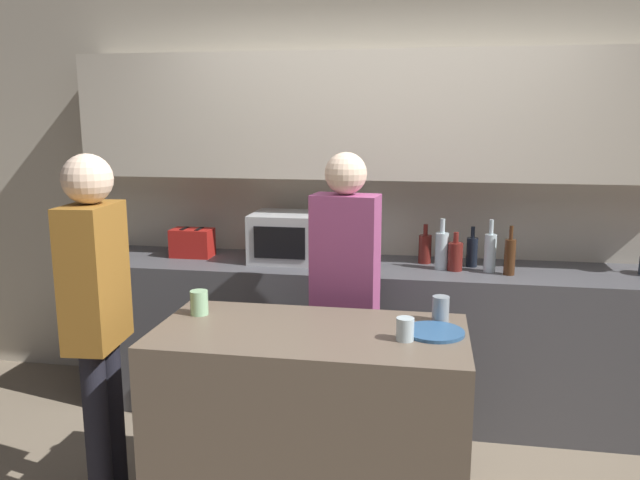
{
  "coord_description": "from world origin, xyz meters",
  "views": [
    {
      "loc": [
        0.3,
        -2.29,
        1.82
      ],
      "look_at": [
        -0.19,
        0.5,
        1.26
      ],
      "focal_mm": 35.0,
      "sensor_mm": 36.0,
      "label": 1
    }
  ],
  "objects_px": {
    "bottle_5": "(510,256)",
    "person_center": "(345,280)",
    "toaster": "(192,243)",
    "person_left": "(96,305)",
    "microwave": "(294,237)",
    "bottle_1": "(442,250)",
    "cup_0": "(199,303)",
    "bottle_2": "(455,256)",
    "bottle_3": "(472,251)",
    "cup_1": "(405,329)",
    "plate_on_island": "(434,332)",
    "bottle_0": "(425,248)",
    "bottle_4": "(490,252)",
    "cup_2": "(441,309)"
  },
  "relations": [
    {
      "from": "cup_1",
      "to": "bottle_1",
      "type": "bearing_deg",
      "value": 82.04
    },
    {
      "from": "microwave",
      "to": "bottle_0",
      "type": "distance_m",
      "value": 0.81
    },
    {
      "from": "bottle_3",
      "to": "bottle_0",
      "type": "bearing_deg",
      "value": 171.13
    },
    {
      "from": "bottle_1",
      "to": "plate_on_island",
      "type": "distance_m",
      "value": 1.09
    },
    {
      "from": "bottle_0",
      "to": "cup_2",
      "type": "xyz_separation_m",
      "value": [
        0.08,
        -1.05,
        -0.06
      ]
    },
    {
      "from": "bottle_5",
      "to": "cup_2",
      "type": "xyz_separation_m",
      "value": [
        -0.4,
        -0.84,
        -0.07
      ]
    },
    {
      "from": "plate_on_island",
      "to": "bottle_0",
      "type": "bearing_deg",
      "value": 92.46
    },
    {
      "from": "bottle_3",
      "to": "cup_1",
      "type": "height_order",
      "value": "bottle_3"
    },
    {
      "from": "cup_0",
      "to": "person_left",
      "type": "bearing_deg",
      "value": -154.06
    },
    {
      "from": "person_center",
      "to": "bottle_4",
      "type": "bearing_deg",
      "value": -140.43
    },
    {
      "from": "person_left",
      "to": "cup_1",
      "type": "bearing_deg",
      "value": 86.17
    },
    {
      "from": "cup_2",
      "to": "person_left",
      "type": "xyz_separation_m",
      "value": [
        -1.52,
        -0.29,
        0.02
      ]
    },
    {
      "from": "bottle_1",
      "to": "plate_on_island",
      "type": "xyz_separation_m",
      "value": [
        -0.05,
        -1.08,
        -0.13
      ]
    },
    {
      "from": "bottle_1",
      "to": "person_center",
      "type": "xyz_separation_m",
      "value": [
        -0.5,
        -0.52,
        -0.07
      ]
    },
    {
      "from": "bottle_2",
      "to": "bottle_3",
      "type": "distance_m",
      "value": 0.16
    },
    {
      "from": "bottle_1",
      "to": "cup_1",
      "type": "height_order",
      "value": "bottle_1"
    },
    {
      "from": "bottle_4",
      "to": "person_left",
      "type": "height_order",
      "value": "person_left"
    },
    {
      "from": "bottle_1",
      "to": "person_center",
      "type": "height_order",
      "value": "person_center"
    },
    {
      "from": "cup_1",
      "to": "plate_on_island",
      "type": "bearing_deg",
      "value": 40.82
    },
    {
      "from": "person_left",
      "to": "cup_2",
      "type": "bearing_deg",
      "value": 96.21
    },
    {
      "from": "toaster",
      "to": "bottle_3",
      "type": "xyz_separation_m",
      "value": [
        1.76,
        0.03,
        0.0
      ]
    },
    {
      "from": "toaster",
      "to": "bottle_4",
      "type": "bearing_deg",
      "value": -2.6
    },
    {
      "from": "plate_on_island",
      "to": "cup_2",
      "type": "bearing_deg",
      "value": 80.27
    },
    {
      "from": "bottle_0",
      "to": "cup_2",
      "type": "distance_m",
      "value": 1.05
    },
    {
      "from": "bottle_2",
      "to": "cup_1",
      "type": "height_order",
      "value": "bottle_2"
    },
    {
      "from": "bottle_5",
      "to": "cup_0",
      "type": "relative_size",
      "value": 2.49
    },
    {
      "from": "bottle_5",
      "to": "cup_1",
      "type": "bearing_deg",
      "value": -116.17
    },
    {
      "from": "plate_on_island",
      "to": "microwave",
      "type": "bearing_deg",
      "value": 126.85
    },
    {
      "from": "bottle_0",
      "to": "person_left",
      "type": "bearing_deg",
      "value": -137.1
    },
    {
      "from": "microwave",
      "to": "cup_0",
      "type": "bearing_deg",
      "value": -102.01
    },
    {
      "from": "bottle_3",
      "to": "bottle_5",
      "type": "distance_m",
      "value": 0.26
    },
    {
      "from": "toaster",
      "to": "person_left",
      "type": "xyz_separation_m",
      "value": [
        0.04,
        -1.26,
        -0.03
      ]
    },
    {
      "from": "bottle_4",
      "to": "bottle_5",
      "type": "bearing_deg",
      "value": -28.19
    },
    {
      "from": "toaster",
      "to": "plate_on_island",
      "type": "xyz_separation_m",
      "value": [
        1.53,
        -1.14,
        -0.11
      ]
    },
    {
      "from": "cup_0",
      "to": "person_left",
      "type": "height_order",
      "value": "person_left"
    },
    {
      "from": "microwave",
      "to": "bottle_1",
      "type": "distance_m",
      "value": 0.91
    },
    {
      "from": "bottle_3",
      "to": "cup_1",
      "type": "distance_m",
      "value": 1.33
    },
    {
      "from": "bottle_5",
      "to": "person_center",
      "type": "distance_m",
      "value": 0.99
    },
    {
      "from": "bottle_4",
      "to": "bottle_5",
      "type": "xyz_separation_m",
      "value": [
        0.1,
        -0.06,
        -0.01
      ]
    },
    {
      "from": "plate_on_island",
      "to": "cup_0",
      "type": "relative_size",
      "value": 2.28
    },
    {
      "from": "microwave",
      "to": "bottle_5",
      "type": "xyz_separation_m",
      "value": [
        1.28,
        -0.14,
        -0.04
      ]
    },
    {
      "from": "bottle_5",
      "to": "cup_1",
      "type": "height_order",
      "value": "bottle_5"
    },
    {
      "from": "bottle_1",
      "to": "toaster",
      "type": "bearing_deg",
      "value": 177.6
    },
    {
      "from": "person_left",
      "to": "toaster",
      "type": "bearing_deg",
      "value": 177.32
    },
    {
      "from": "bottle_4",
      "to": "cup_2",
      "type": "relative_size",
      "value": 2.6
    },
    {
      "from": "cup_2",
      "to": "bottle_4",
      "type": "bearing_deg",
      "value": 71.87
    },
    {
      "from": "microwave",
      "to": "bottle_5",
      "type": "bearing_deg",
      "value": -6.16
    },
    {
      "from": "cup_0",
      "to": "bottle_2",
      "type": "bearing_deg",
      "value": 38.99
    },
    {
      "from": "microwave",
      "to": "bottle_3",
      "type": "bearing_deg",
      "value": 1.66
    },
    {
      "from": "toaster",
      "to": "bottle_3",
      "type": "bearing_deg",
      "value": 0.97
    }
  ]
}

